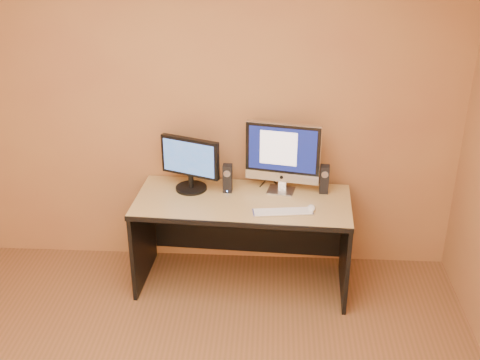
# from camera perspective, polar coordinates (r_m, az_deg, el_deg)

# --- Properties ---
(walls) EXTENTS (4.00, 4.00, 2.60)m
(walls) POSITION_cam_1_polar(r_m,az_deg,el_deg) (2.77, -9.17, -6.59)
(walls) COLOR #9D713F
(walls) RESTS_ON ground
(desk) EXTENTS (1.61, 0.77, 0.73)m
(desk) POSITION_cam_1_polar(r_m,az_deg,el_deg) (4.58, 0.23, -5.97)
(desk) COLOR tan
(desk) RESTS_ON ground
(imac) EXTENTS (0.59, 0.31, 0.54)m
(imac) POSITION_cam_1_polar(r_m,az_deg,el_deg) (4.43, 4.00, 2.09)
(imac) COLOR #B6B7BB
(imac) RESTS_ON desk
(second_monitor) EXTENTS (0.53, 0.39, 0.41)m
(second_monitor) POSITION_cam_1_polar(r_m,az_deg,el_deg) (4.49, -4.73, 1.50)
(second_monitor) COLOR black
(second_monitor) RESTS_ON desk
(speaker_left) EXTENTS (0.07, 0.07, 0.22)m
(speaker_left) POSITION_cam_1_polar(r_m,az_deg,el_deg) (4.48, -1.19, 0.17)
(speaker_left) COLOR black
(speaker_left) RESTS_ON desk
(speaker_right) EXTENTS (0.07, 0.07, 0.22)m
(speaker_right) POSITION_cam_1_polar(r_m,az_deg,el_deg) (4.51, 8.00, 0.08)
(speaker_right) COLOR black
(speaker_right) RESTS_ON desk
(keyboard) EXTENTS (0.43, 0.17, 0.02)m
(keyboard) POSITION_cam_1_polar(r_m,az_deg,el_deg) (4.23, 4.08, -3.04)
(keyboard) COLOR silver
(keyboard) RESTS_ON desk
(mouse) EXTENTS (0.06, 0.10, 0.04)m
(mouse) POSITION_cam_1_polar(r_m,az_deg,el_deg) (4.28, 6.79, -2.65)
(mouse) COLOR silver
(mouse) RESTS_ON desk
(cable_a) EXTENTS (0.08, 0.21, 0.01)m
(cable_a) POSITION_cam_1_polar(r_m,az_deg,el_deg) (4.61, 3.61, -0.55)
(cable_a) COLOR black
(cable_a) RESTS_ON desk
(cable_b) EXTENTS (0.07, 0.17, 0.01)m
(cable_b) POSITION_cam_1_polar(r_m,az_deg,el_deg) (4.67, 2.29, -0.20)
(cable_b) COLOR black
(cable_b) RESTS_ON desk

